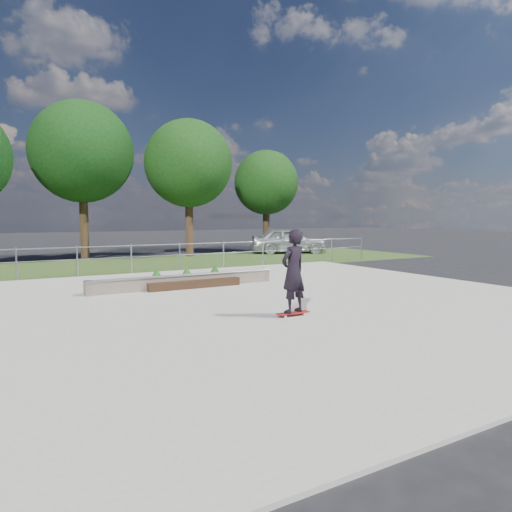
# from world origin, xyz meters

# --- Properties ---
(ground) EXTENTS (120.00, 120.00, 0.00)m
(ground) POSITION_xyz_m (0.00, 0.00, 0.00)
(ground) COLOR black
(ground) RESTS_ON ground
(grass_verge) EXTENTS (30.00, 8.00, 0.02)m
(grass_verge) POSITION_xyz_m (0.00, 11.00, 0.01)
(grass_verge) COLOR #304A1D
(grass_verge) RESTS_ON ground
(concrete_slab) EXTENTS (15.00, 15.00, 0.06)m
(concrete_slab) POSITION_xyz_m (0.00, 0.00, 0.03)
(concrete_slab) COLOR #ACA599
(concrete_slab) RESTS_ON ground
(fence) EXTENTS (20.06, 0.06, 1.20)m
(fence) POSITION_xyz_m (0.00, 7.50, 0.77)
(fence) COLOR gray
(fence) RESTS_ON ground
(tree_mid_left) EXTENTS (5.25, 5.25, 8.25)m
(tree_mid_left) POSITION_xyz_m (-2.50, 15.00, 5.61)
(tree_mid_left) COLOR #2F1F12
(tree_mid_left) RESTS_ON ground
(tree_mid_right) EXTENTS (4.90, 4.90, 7.70)m
(tree_mid_right) POSITION_xyz_m (3.00, 14.00, 5.23)
(tree_mid_right) COLOR #372116
(tree_mid_right) RESTS_ON ground
(tree_far_right) EXTENTS (4.20, 4.20, 6.60)m
(tree_far_right) POSITION_xyz_m (9.00, 15.50, 4.48)
(tree_far_right) COLOR black
(tree_far_right) RESTS_ON ground
(grind_ledge) EXTENTS (6.00, 0.44, 0.43)m
(grind_ledge) POSITION_xyz_m (-1.48, 3.09, 0.26)
(grind_ledge) COLOR brown
(grind_ledge) RESTS_ON concrete_slab
(planter_bed) EXTENTS (3.00, 1.20, 0.61)m
(planter_bed) POSITION_xyz_m (-1.25, 3.30, 0.24)
(planter_bed) COLOR black
(planter_bed) RESTS_ON concrete_slab
(skateboarder) EXTENTS (0.80, 0.60, 1.95)m
(skateboarder) POSITION_xyz_m (-0.87, -2.04, 1.07)
(skateboarder) COLOR silver
(skateboarder) RESTS_ON concrete_slab
(parked_car) EXTENTS (5.01, 3.56, 1.58)m
(parked_car) POSITION_xyz_m (9.12, 13.02, 0.79)
(parked_car) COLOR #B4B9BE
(parked_car) RESTS_ON ground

